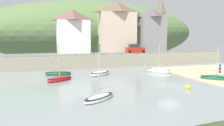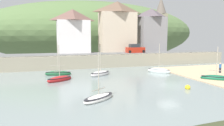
# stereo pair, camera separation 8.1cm
# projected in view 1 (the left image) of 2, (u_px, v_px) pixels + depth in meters

# --- Properties ---
(quay_seawall) EXTENTS (48.00, 9.40, 2.40)m
(quay_seawall) POSITION_uv_depth(u_px,v_px,m) (120.00, 59.00, 41.34)
(quay_seawall) COLOR gray
(quay_seawall) RESTS_ON ground
(hillside_backdrop) EXTENTS (80.00, 44.00, 21.99)m
(hillside_backdrop) POSITION_uv_depth(u_px,v_px,m) (93.00, 32.00, 76.97)
(hillside_backdrop) COLOR #526D3E
(hillside_backdrop) RESTS_ON ground
(waterfront_building_left) EXTENTS (7.19, 5.81, 9.54)m
(waterfront_building_left) POSITION_uv_depth(u_px,v_px,m) (73.00, 31.00, 45.36)
(waterfront_building_left) COLOR white
(waterfront_building_left) RESTS_ON ground
(waterfront_building_centre) EXTENTS (8.65, 4.65, 11.74)m
(waterfront_building_centre) POSITION_uv_depth(u_px,v_px,m) (117.00, 26.00, 48.35)
(waterfront_building_centre) COLOR beige
(waterfront_building_centre) RESTS_ON ground
(waterfront_building_right) EXTENTS (6.73, 5.00, 10.48)m
(waterfront_building_right) POSITION_uv_depth(u_px,v_px,m) (151.00, 30.00, 51.11)
(waterfront_building_right) COLOR gray
(waterfront_building_right) RESTS_ON ground
(church_with_spire) EXTENTS (3.00, 3.00, 14.25)m
(church_with_spire) POSITION_uv_depth(u_px,v_px,m) (160.00, 23.00, 56.14)
(church_with_spire) COLOR gray
(church_with_spire) RESTS_ON ground
(sailboat_far_left) EXTENTS (3.86, 3.03, 4.79)m
(sailboat_far_left) POSITION_uv_depth(u_px,v_px,m) (100.00, 74.00, 31.09)
(sailboat_far_left) COLOR silver
(sailboat_far_left) RESTS_ON ground
(dinghy_open_wooden) EXTENTS (3.21, 3.47, 5.00)m
(dinghy_open_wooden) POSITION_uv_depth(u_px,v_px,m) (159.00, 71.00, 33.76)
(dinghy_open_wooden) COLOR white
(dinghy_open_wooden) RESTS_ON ground
(sailboat_white_hull) EXTENTS (3.81, 3.50, 4.74)m
(sailboat_white_hull) POSITION_uv_depth(u_px,v_px,m) (216.00, 78.00, 27.75)
(sailboat_white_hull) COLOR #145A3C
(sailboat_white_hull) RESTS_ON ground
(sailboat_blue_trim) EXTENTS (4.10, 1.87, 5.23)m
(sailboat_blue_trim) POSITION_uv_depth(u_px,v_px,m) (58.00, 73.00, 31.42)
(sailboat_blue_trim) COLOR #1D5731
(sailboat_blue_trim) RESTS_ON ground
(sailboat_tall_mast) EXTENTS (3.78, 3.11, 4.57)m
(sailboat_tall_mast) POSITION_uv_depth(u_px,v_px,m) (99.00, 98.00, 18.79)
(sailboat_tall_mast) COLOR white
(sailboat_tall_mast) RESTS_ON ground
(motorboat_with_cabin) EXTENTS (3.81, 2.97, 4.95)m
(motorboat_with_cabin) POSITION_uv_depth(u_px,v_px,m) (60.00, 79.00, 27.16)
(motorboat_with_cabin) COLOR #A91E20
(motorboat_with_cabin) RESTS_ON ground
(parked_car_near_slipway) EXTENTS (4.14, 1.82, 1.95)m
(parked_car_near_slipway) POSITION_uv_depth(u_px,v_px,m) (135.00, 49.00, 45.53)
(parked_car_near_slipway) COLOR #B12615
(parked_car_near_slipway) RESTS_ON ground
(person_on_slipway) EXTENTS (0.34, 0.34, 1.62)m
(person_on_slipway) POSITION_uv_depth(u_px,v_px,m) (220.00, 67.00, 32.85)
(person_on_slipway) COLOR #282833
(person_on_slipway) RESTS_ON ground
(mooring_buoy) EXTENTS (0.60, 0.60, 0.60)m
(mooring_buoy) POSITION_uv_depth(u_px,v_px,m) (188.00, 87.00, 22.93)
(mooring_buoy) COLOR yellow
(mooring_buoy) RESTS_ON ground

